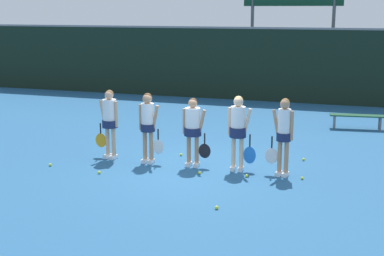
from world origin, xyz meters
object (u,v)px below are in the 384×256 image
Objects in this scene: player_3 at (238,127)px; player_2 at (193,126)px; player_1 at (148,122)px; player_4 at (284,131)px; tennis_ball_3 at (247,176)px; tennis_ball_5 at (99,172)px; bench_courtside at (357,117)px; tennis_ball_0 at (302,178)px; scoreboard at (293,1)px; tennis_ball_2 at (181,155)px; player_0 at (110,118)px; tennis_ball_8 at (217,208)px; tennis_ball_1 at (158,147)px; tennis_ball_7 at (304,159)px; tennis_ball_4 at (50,165)px; tennis_ball_6 at (199,173)px.

player_2 is at bearing 176.24° from player_3.
player_1 is 0.97× the size of player_4.
tennis_ball_3 and tennis_ball_5 have the same top height.
bench_courtside is 7.25m from player_1.
scoreboard is at bearing 99.52° from tennis_ball_0.
tennis_ball_2 and tennis_ball_5 have the same top height.
tennis_ball_3 is (3.58, -0.47, -0.99)m from player_0.
player_1 is 3.24m from player_4.
tennis_ball_8 reaches higher than tennis_ball_2.
tennis_ball_2 is at bearing 126.27° from player_2.
player_2 is (-0.61, -11.57, -2.99)m from scoreboard.
tennis_ball_7 is at bearing -0.30° from tennis_ball_1.
bench_courtside is 6.53m from player_2.
scoreboard is 11.18m from tennis_ball_7.
player_3 is at bearing 10.50° from player_0.
tennis_ball_0 is at bearing 60.66° from tennis_ball_8.
tennis_ball_2 is 0.94× the size of tennis_ball_8.
tennis_ball_5 is (-0.41, -2.55, -0.00)m from tennis_ball_1.
bench_courtside is at bearing 51.00° from tennis_ball_5.
tennis_ball_4 is at bearing -143.53° from bench_courtside.
scoreboard reaches higher than player_0.
player_2 is 24.14× the size of tennis_ball_3.
scoreboard is 2.88× the size of player_3.
tennis_ball_8 is (-1.15, -3.81, 0.00)m from tennis_ball_7.
tennis_ball_3 is 3.32m from tennis_ball_5.
player_1 is 1.70m from tennis_ball_5.
tennis_ball_3 is at bearing 14.00° from tennis_ball_5.
tennis_ball_4 is (-6.80, -6.51, -0.35)m from bench_courtside.
tennis_ball_2 and tennis_ball_7 have the same top height.
tennis_ball_0 is at bearing -80.48° from scoreboard.
tennis_ball_8 is (0.21, -2.54, -1.00)m from player_3.
tennis_ball_6 is 0.96× the size of tennis_ball_8.
player_0 reaches higher than player_1.
player_3 is 4.54m from tennis_ball_4.
tennis_ball_5 is (-1.82, -1.26, -0.94)m from player_2.
player_2 is 23.96× the size of tennis_ball_7.
tennis_ball_7 is at bearing 22.59° from tennis_ball_4.
tennis_ball_5 is (-1.26, -2.01, 0.00)m from tennis_ball_2.
tennis_ball_0 is (1.98, -11.81, -3.93)m from scoreboard.
tennis_ball_8 reaches higher than tennis_ball_3.
player_1 is at bearing 134.21° from tennis_ball_8.
player_4 reaches higher than tennis_ball_7.
tennis_ball_3 is 0.98× the size of tennis_ball_6.
tennis_ball_0 is 2.28m from tennis_ball_6.
bench_courtside reaches higher than tennis_ball_4.
tennis_ball_7 is at bearing 9.75° from tennis_ball_2.
player_2 is 1.75m from tennis_ball_3.
player_1 is 1.04× the size of player_2.
player_3 is 25.40× the size of tennis_ball_5.
player_1 is at bearing 177.89° from player_3.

